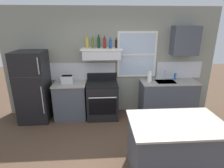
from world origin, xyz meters
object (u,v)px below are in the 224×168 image
(refrigerator, at_px, (33,87))
(bottle_balsamic_dark, at_px, (116,44))
(bottle_red_label_wine, at_px, (105,43))
(stove_range, at_px, (102,100))
(bottle_dark_green_wine, at_px, (99,42))
(bottle_olive_oil_square, at_px, (93,43))
(kitchen_island, at_px, (174,148))
(dish_soap_bottle, at_px, (175,77))
(toaster, at_px, (67,79))
(paper_towel_roll, at_px, (150,76))
(bottle_blue_liqueur, at_px, (110,44))
(bottle_champagne_gold_foil, at_px, (87,43))

(refrigerator, bearing_deg, bottle_balsamic_dark, 3.55)
(bottle_red_label_wine, distance_m, bottle_balsamic_dark, 0.28)
(stove_range, relative_size, bottle_dark_green_wine, 3.49)
(bottle_olive_oil_square, relative_size, bottle_dark_green_wine, 0.87)
(stove_range, height_order, kitchen_island, stove_range)
(dish_soap_bottle, bearing_deg, bottle_red_label_wine, -177.87)
(refrigerator, relative_size, stove_range, 1.57)
(stove_range, distance_m, bottle_dark_green_wine, 1.42)
(toaster, height_order, stove_range, toaster)
(bottle_olive_oil_square, distance_m, paper_towel_roll, 1.61)
(bottle_blue_liqueur, bearing_deg, bottle_olive_oil_square, 173.86)
(kitchen_island, bearing_deg, toaster, 134.14)
(bottle_dark_green_wine, xyz_separation_m, bottle_red_label_wine, (0.14, -0.08, -0.01))
(kitchen_island, bearing_deg, bottle_champagne_gold_foil, 124.73)
(bottle_olive_oil_square, distance_m, bottle_dark_green_wine, 0.15)
(toaster, distance_m, bottle_champagne_gold_foil, 1.01)
(stove_range, bearing_deg, bottle_red_label_wine, 43.59)
(bottle_red_label_wine, xyz_separation_m, paper_towel_roll, (1.11, -0.03, -0.82))
(bottle_olive_oil_square, height_order, kitchen_island, bottle_olive_oil_square)
(bottle_balsamic_dark, bearing_deg, bottle_blue_liqueur, -166.07)
(refrigerator, bearing_deg, bottle_dark_green_wine, 6.26)
(bottle_blue_liqueur, relative_size, paper_towel_roll, 0.94)
(bottle_dark_green_wine, bearing_deg, bottle_blue_liqueur, -17.46)
(bottle_blue_liqueur, height_order, dish_soap_bottle, bottle_blue_liqueur)
(bottle_olive_oil_square, distance_m, bottle_red_label_wine, 0.28)
(stove_range, height_order, bottle_dark_green_wine, bottle_dark_green_wine)
(bottle_olive_oil_square, xyz_separation_m, bottle_dark_green_wine, (0.14, 0.04, 0.02))
(toaster, bearing_deg, bottle_dark_green_wine, 7.62)
(toaster, xyz_separation_m, bottle_champagne_gold_foil, (0.51, 0.05, 0.86))
(bottle_blue_liqueur, height_order, paper_towel_roll, bottle_blue_liqueur)
(bottle_balsamic_dark, bearing_deg, toaster, -177.37)
(refrigerator, bearing_deg, bottle_champagne_gold_foil, 5.33)
(bottle_blue_liqueur, xyz_separation_m, kitchen_island, (0.87, -2.01, -1.39))
(bottle_champagne_gold_foil, bearing_deg, bottle_balsamic_dark, 0.11)
(bottle_red_label_wine, bearing_deg, bottle_champagne_gold_foil, 175.80)
(bottle_champagne_gold_foil, xyz_separation_m, bottle_red_label_wine, (0.41, -0.03, -0.01))
(toaster, bearing_deg, kitchen_island, -45.86)
(bottle_balsamic_dark, xyz_separation_m, kitchen_island, (0.73, -2.04, -1.39))
(bottle_olive_oil_square, height_order, bottle_blue_liqueur, bottle_olive_oil_square)
(paper_towel_roll, bearing_deg, toaster, 179.75)
(bottle_dark_green_wine, xyz_separation_m, dish_soap_bottle, (1.94, -0.01, -0.88))
(toaster, distance_m, bottle_red_label_wine, 1.26)
(bottle_dark_green_wine, relative_size, dish_soap_bottle, 1.73)
(bottle_dark_green_wine, bearing_deg, bottle_balsamic_dark, -6.95)
(stove_range, bearing_deg, paper_towel_roll, 1.80)
(bottle_red_label_wine, height_order, bottle_blue_liqueur, bottle_red_label_wine)
(toaster, bearing_deg, bottle_olive_oil_square, 5.67)
(bottle_blue_liqueur, relative_size, bottle_balsamic_dark, 1.06)
(stove_range, distance_m, bottle_champagne_gold_foil, 1.45)
(dish_soap_bottle, bearing_deg, bottle_blue_liqueur, -177.57)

